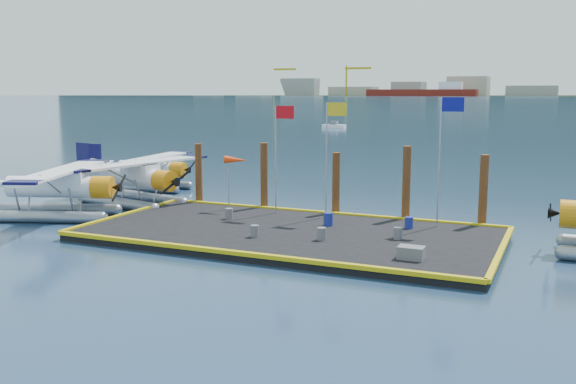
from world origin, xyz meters
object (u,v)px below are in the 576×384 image
object	(u,v)px
seaplane_c	(150,171)
drum_3	(255,231)
drum_5	(328,219)
piling_3	(406,186)
flagpole_blue	(444,142)
piling_4	(483,193)
flagpole_red	(279,142)
flagpole_yellow	(330,142)
piling_0	(199,176)
drum_1	(322,234)
seaplane_a	(57,190)
drum_2	(398,233)
seaplane_b	(136,180)
crate	(411,253)
piling_1	(264,178)
piling_2	(336,186)
drum_0	(229,214)
windsock	(236,161)
drum_4	(409,223)

from	to	relation	value
seaplane_c	drum_3	size ratio (longest dim) A/B	16.57
drum_5	piling_3	world-z (taller)	piling_3
flagpole_blue	piling_4	distance (m)	3.61
flagpole_red	piling_3	xyz separation A→B (m)	(6.79, 1.60, -2.25)
flagpole_yellow	piling_0	world-z (taller)	flagpole_yellow
seaplane_c	drum_1	xyz separation A→B (m)	(17.85, -11.54, -0.73)
drum_3	seaplane_a	bearing A→B (deg)	174.87
drum_2	drum_3	bearing A→B (deg)	-160.27
seaplane_b	drum_1	size ratio (longest dim) A/B	17.95
crate	piling_1	distance (m)	13.72
flagpole_red	piling_1	world-z (taller)	flagpole_red
piling_2	drum_3	bearing A→B (deg)	-100.93
seaplane_c	piling_0	distance (m)	8.64
seaplane_c	flagpole_yellow	xyz separation A→B (m)	(16.36, -6.42, 3.09)
drum_0	piling_4	distance (m)	13.32
drum_5	piling_3	size ratio (longest dim) A/B	0.16
flagpole_yellow	drum_3	bearing A→B (deg)	-105.72
crate	flagpole_blue	size ratio (longest dim) A/B	0.16
flagpole_blue	drum_5	bearing A→B (deg)	-159.60
windsock	piling_0	bearing A→B (deg)	155.27
piling_0	flagpole_red	bearing A→B (deg)	-14.46
drum_4	drum_3	bearing A→B (deg)	-142.31
drum_2	drum_5	bearing A→B (deg)	159.02
drum_4	piling_1	size ratio (longest dim) A/B	0.14
seaplane_b	drum_0	xyz separation A→B (m)	(8.43, -3.11, -0.94)
seaplane_a	drum_4	size ratio (longest dim) A/B	17.96
seaplane_a	seaplane_b	distance (m)	5.41
crate	piling_3	distance (m)	8.82
drum_3	piling_1	distance (m)	8.12
drum_4	flagpole_red	xyz separation A→B (m)	(-7.58, 0.98, 3.70)
piling_1	drum_4	bearing A→B (deg)	-15.51
crate	flagpole_blue	xyz separation A→B (m)	(-0.06, 6.80, 4.02)
drum_3	flagpole_blue	bearing A→B (deg)	37.18
crate	piling_3	world-z (taller)	piling_3
seaplane_a	seaplane_b	xyz separation A→B (m)	(1.52, 5.19, -0.01)
drum_1	drum_3	distance (m)	3.19
seaplane_b	drum_4	world-z (taller)	seaplane_b
drum_3	piling_1	bearing A→B (deg)	112.62
drum_1	piling_1	size ratio (longest dim) A/B	0.14
drum_1	flagpole_yellow	bearing A→B (deg)	106.28
drum_1	piling_0	xyz separation A→B (m)	(-10.70, 6.72, 1.31)
piling_0	piling_2	size ratio (longest dim) A/B	1.05
seaplane_a	drum_2	size ratio (longest dim) A/B	18.37
piling_2	piling_4	bearing A→B (deg)	0.00
drum_1	crate	xyz separation A→B (m)	(4.56, -1.68, -0.03)
drum_4	piling_1	world-z (taller)	piling_1
flagpole_red	piling_4	size ratio (longest dim) A/B	1.50
flagpole_red	flagpole_yellow	distance (m)	3.00
piling_2	piling_3	distance (m)	4.01
piling_2	drum_5	bearing A→B (deg)	-76.42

